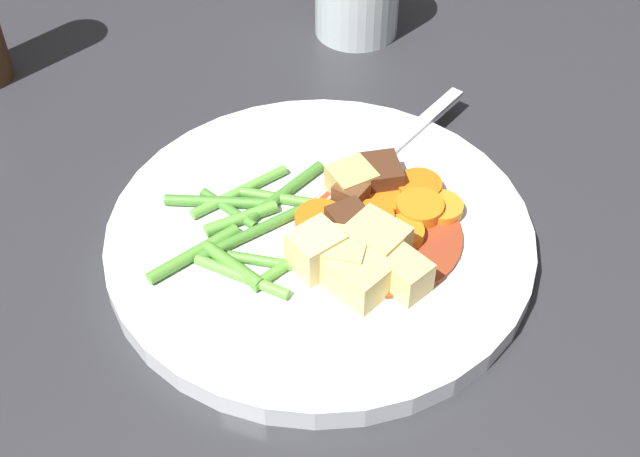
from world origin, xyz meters
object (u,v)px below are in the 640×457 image
Objects in this scene: meat_chunk_0 at (351,227)px; carrot_slice_5 at (419,188)px; carrot_slice_7 at (421,213)px; potato_chunk_0 at (316,251)px; potato_chunk_4 at (359,276)px; carrot_slice_6 at (384,267)px; carrot_slice_3 at (402,235)px; carrot_slice_2 at (381,200)px; potato_chunk_2 at (342,256)px; meat_chunk_2 at (380,175)px; potato_chunk_1 at (377,243)px; meat_chunk_1 at (350,197)px; potato_chunk_3 at (352,182)px; potato_chunk_5 at (404,274)px; carrot_slice_0 at (440,204)px; carrot_slice_1 at (372,221)px; dinner_plate at (320,237)px; carrot_slice_4 at (313,224)px; fork at (390,150)px.

carrot_slice_5 is at bearing 31.49° from meat_chunk_0.
carrot_slice_7 is 0.08m from potato_chunk_0.
meat_chunk_0 is (0.00, 0.04, -0.00)m from potato_chunk_4.
meat_chunk_0 reaches higher than carrot_slice_6.
carrot_slice_3 is at bearing -135.46° from carrot_slice_7.
meat_chunk_0 reaches higher than carrot_slice_2.
meat_chunk_2 is (0.04, 0.07, -0.00)m from potato_chunk_2.
potato_chunk_1 is (-0.04, -0.03, 0.01)m from carrot_slice_7.
meat_chunk_1 is (0.02, 0.06, -0.00)m from potato_chunk_2.
potato_chunk_3 reaches higher than carrot_slice_5.
potato_chunk_5 is at bearing -6.41° from potato_chunk_4.
potato_chunk_4 reaches higher than carrot_slice_5.
carrot_slice_0 is 0.05m from carrot_slice_1.
dinner_plate is 9.21× the size of carrot_slice_5.
potato_chunk_5 is at bearing -55.22° from carrot_slice_6.
meat_chunk_1 is at bearing 116.74° from carrot_slice_1.
dinner_plate is 0.09m from carrot_slice_0.
carrot_slice_6 is at bearing -82.50° from potato_chunk_1.
carrot_slice_7 is at bearing -1.84° from carrot_slice_4.
potato_chunk_0 is (-0.06, -0.01, 0.01)m from carrot_slice_3.
meat_chunk_2 is (-0.02, 0.04, 0.00)m from carrot_slice_7.
meat_chunk_2 is at bearing 70.39° from carrot_slice_1.
potato_chunk_3 reaches higher than carrot_slice_4.
potato_chunk_0 is (-0.04, -0.03, 0.01)m from carrot_slice_1.
carrot_slice_4 is at bearing 107.57° from potato_chunk_2.
potato_chunk_3 is at bearing 141.34° from carrot_slice_7.
dinner_plate is at bearing 104.33° from potato_chunk_4.
potato_chunk_0 is at bearing -167.99° from carrot_slice_3.
potato_chunk_3 is at bearing -133.67° from fork.
carrot_slice_0 is 0.94× the size of carrot_slice_5.
potato_chunk_1 is 1.26× the size of potato_chunk_3.
carrot_slice_7 is 0.08m from potato_chunk_4.
meat_chunk_0 is at bearing 122.97° from potato_chunk_1.
carrot_slice_3 is 0.98× the size of carrot_slice_6.
meat_chunk_2 is (0.00, 0.02, 0.01)m from carrot_slice_2.
meat_chunk_1 reaches higher than fork.
potato_chunk_2 is at bearing -118.09° from fork.
potato_chunk_4 reaches higher than carrot_slice_7.
fork is (0.07, 0.07, -0.00)m from carrot_slice_4.
meat_chunk_0 is (0.02, -0.01, 0.00)m from carrot_slice_4.
dinner_plate is at bearing 100.66° from potato_chunk_2.
carrot_slice_3 is 0.95× the size of meat_chunk_2.
carrot_slice_2 is 1.03× the size of potato_chunk_0.
carrot_slice_4 is 1.14× the size of potato_chunk_2.
meat_chunk_0 is at bearing -133.93° from carrot_slice_2.
potato_chunk_0 reaches higher than meat_chunk_2.
potato_chunk_0 is at bearing -96.88° from carrot_slice_4.
potato_chunk_0 is at bearing -147.18° from carrot_slice_1.
potato_chunk_2 reaches higher than carrot_slice_1.
dinner_plate is 9.46× the size of potato_chunk_0.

